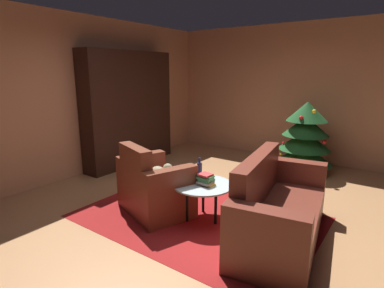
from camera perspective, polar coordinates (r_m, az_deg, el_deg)
ground_plane at (r=4.22m, az=1.97°, el=-12.55°), size 7.95×7.95×0.00m
wall_back at (r=6.84m, az=18.02°, el=9.01°), size 5.47×0.06×2.80m
wall_left at (r=5.76m, az=-21.09°, el=8.07°), size 0.06×6.74×2.80m
area_rug at (r=4.09m, az=0.99°, el=-13.35°), size 2.92×2.03×0.01m
bookshelf_unit at (r=6.31m, az=-10.59°, el=6.40°), size 0.39×2.04×2.22m
armchair_red at (r=4.15m, az=-7.19°, el=-8.09°), size 1.17×1.00×0.93m
couch_red at (r=3.63m, az=15.58°, el=-11.92°), size 1.03×1.92×0.94m
coffee_table at (r=3.88m, az=1.98°, el=-7.99°), size 0.75×0.75×0.47m
book_stack_on_table at (r=3.82m, az=2.56°, el=-6.56°), size 0.23×0.19×0.14m
bottle_on_table at (r=4.02m, az=1.39°, el=-4.87°), size 0.07×0.07×0.29m
decorated_tree at (r=6.04m, az=20.19°, el=1.24°), size 1.02×1.02×1.31m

